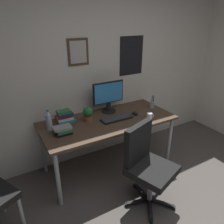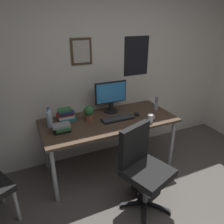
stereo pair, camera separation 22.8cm
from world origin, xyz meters
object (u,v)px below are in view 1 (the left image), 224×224
object	(u,v)px
coffee_mug_near	(150,117)
keyboard	(117,118)
computer_mouse	(135,113)
book_stack_left	(63,130)
book_stack_right	(65,117)
water_bottle	(49,121)
pen_cup	(152,104)
monitor	(108,96)
potted_plant	(88,113)
office_chair	(146,162)

from	to	relation	value
coffee_mug_near	keyboard	bearing A→B (deg)	145.45
computer_mouse	coffee_mug_near	world-z (taller)	coffee_mug_near
book_stack_left	book_stack_right	size ratio (longest dim) A/B	0.86
water_bottle	pen_cup	size ratio (longest dim) A/B	1.26
coffee_mug_near	pen_cup	world-z (taller)	pen_cup
pen_cup	book_stack_right	xyz separation A→B (m)	(-1.27, 0.19, 0.02)
coffee_mug_near	pen_cup	bearing A→B (deg)	46.21
keyboard	computer_mouse	bearing A→B (deg)	0.89
monitor	coffee_mug_near	world-z (taller)	monitor
computer_mouse	potted_plant	xyz separation A→B (m)	(-0.65, 0.14, 0.09)
office_chair	water_bottle	world-z (taller)	water_bottle
book_stack_right	potted_plant	bearing A→B (deg)	-23.26
book_stack_left	water_bottle	bearing A→B (deg)	119.24
office_chair	book_stack_right	bearing A→B (deg)	120.93
office_chair	book_stack_left	distance (m)	1.00
book_stack_right	monitor	bearing A→B (deg)	1.68
book_stack_left	book_stack_right	bearing A→B (deg)	67.62
book_stack_right	pen_cup	bearing A→B (deg)	-8.33
water_bottle	potted_plant	bearing A→B (deg)	-1.59
pen_cup	book_stack_right	world-z (taller)	pen_cup
computer_mouse	monitor	bearing A→B (deg)	134.21
water_bottle	pen_cup	bearing A→B (deg)	-3.20
book_stack_left	book_stack_right	world-z (taller)	book_stack_right
monitor	book_stack_left	size ratio (longest dim) A/B	2.25
computer_mouse	coffee_mug_near	distance (m)	0.25
computer_mouse	coffee_mug_near	size ratio (longest dim) A/B	1.01
computer_mouse	coffee_mug_near	bearing A→B (deg)	-78.45
keyboard	coffee_mug_near	distance (m)	0.43
monitor	book_stack_right	distance (m)	0.67
office_chair	pen_cup	distance (m)	1.08
office_chair	potted_plant	xyz separation A→B (m)	(-0.31, 0.85, 0.33)
coffee_mug_near	book_stack_left	size ratio (longest dim) A/B	0.53
monitor	book_stack_right	world-z (taller)	monitor
monitor	book_stack_right	xyz separation A→B (m)	(-0.65, -0.02, -0.17)
water_bottle	coffee_mug_near	xyz separation A→B (m)	(1.19, -0.40, -0.05)
potted_plant	book_stack_right	distance (m)	0.30
computer_mouse	pen_cup	world-z (taller)	pen_cup
water_bottle	coffee_mug_near	bearing A→B (deg)	-18.61
monitor	coffee_mug_near	bearing A→B (deg)	-58.54
water_bottle	book_stack_left	size ratio (longest dim) A/B	1.23
computer_mouse	book_stack_left	world-z (taller)	book_stack_left
keyboard	book_stack_left	bearing A→B (deg)	-177.78
keyboard	monitor	bearing A→B (deg)	83.93
office_chair	computer_mouse	size ratio (longest dim) A/B	8.64
book_stack_right	computer_mouse	bearing A→B (deg)	-15.75
pen_cup	book_stack_right	size ratio (longest dim) A/B	0.84
book_stack_left	office_chair	bearing A→B (deg)	-43.92
keyboard	pen_cup	xyz separation A→B (m)	(0.66, 0.08, 0.04)
office_chair	potted_plant	size ratio (longest dim) A/B	4.87
keyboard	water_bottle	size ratio (longest dim) A/B	1.70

